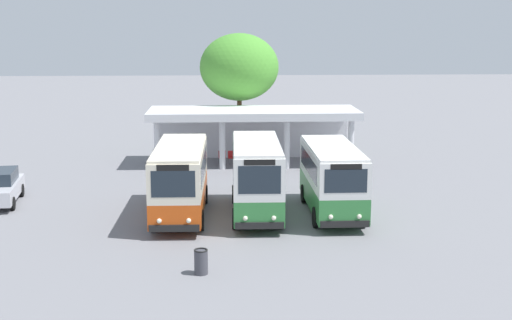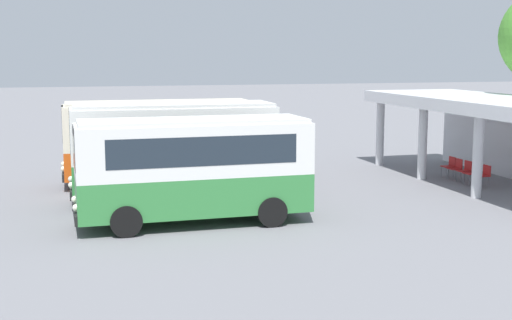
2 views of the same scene
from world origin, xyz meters
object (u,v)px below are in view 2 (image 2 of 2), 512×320
object	(u,v)px
waiting_chair_middle_seat	(466,169)
waiting_chair_fifth_seat	(484,174)
city_bus_middle_cream	(193,166)
city_bus_second_in_row	(174,148)
parked_car_flank	(187,135)
waiting_chair_end_by_column	(450,165)
waiting_chair_second_from_end	(456,167)
city_bus_nearest_orange	(159,138)
waiting_chair_fourth_seat	(473,172)

from	to	relation	value
waiting_chair_middle_seat	waiting_chair_fifth_seat	xyz separation A→B (m)	(1.16, 0.07, 0.00)
city_bus_middle_cream	waiting_chair_middle_seat	size ratio (longest dim) A/B	8.11
city_bus_second_in_row	parked_car_flank	world-z (taller)	city_bus_second_in_row
parked_car_flank	waiting_chair_end_by_column	distance (m)	14.11
waiting_chair_second_from_end	city_bus_second_in_row	bearing A→B (deg)	-85.20
city_bus_nearest_orange	city_bus_second_in_row	distance (m)	3.46
city_bus_nearest_orange	waiting_chair_middle_seat	xyz separation A→B (m)	(3.06, 11.73, -1.27)
city_bus_nearest_orange	waiting_chair_second_from_end	size ratio (longest dim) A/B	8.64
city_bus_nearest_orange	waiting_chair_end_by_column	xyz separation A→B (m)	(1.90, 11.72, -1.27)
waiting_chair_end_by_column	waiting_chair_fifth_seat	size ratio (longest dim) A/B	1.00
city_bus_second_in_row	parked_car_flank	xyz separation A→B (m)	(-12.42, 2.69, -1.04)
city_bus_middle_cream	waiting_chair_fourth_seat	bearing A→B (deg)	105.71
waiting_chair_end_by_column	waiting_chair_fourth_seat	distance (m)	1.75
waiting_chair_end_by_column	waiting_chair_second_from_end	size ratio (longest dim) A/B	1.00
parked_car_flank	waiting_chair_fifth_seat	xyz separation A→B (m)	(13.18, 9.09, -0.31)
city_bus_second_in_row	city_bus_middle_cream	bearing A→B (deg)	0.28
parked_car_flank	waiting_chair_fifth_seat	distance (m)	16.02
waiting_chair_middle_seat	waiting_chair_fifth_seat	world-z (taller)	same
waiting_chair_middle_seat	waiting_chair_fourth_seat	size ratio (longest dim) A/B	1.00
city_bus_nearest_orange	city_bus_middle_cream	bearing A→B (deg)	0.33
city_bus_second_in_row	parked_car_flank	bearing A→B (deg)	167.79
city_bus_middle_cream	waiting_chair_fifth_seat	world-z (taller)	city_bus_middle_cream
waiting_chair_fourth_seat	city_bus_nearest_orange	bearing A→B (deg)	-107.33
city_bus_nearest_orange	city_bus_middle_cream	xyz separation A→B (m)	(6.92, 0.04, -0.04)
city_bus_middle_cream	waiting_chair_end_by_column	distance (m)	12.77
city_bus_middle_cream	waiting_chair_fifth_seat	xyz separation A→B (m)	(-2.69, 11.76, -1.23)
parked_car_flank	waiting_chair_fourth_seat	world-z (taller)	parked_car_flank
waiting_chair_fourth_seat	waiting_chair_fifth_seat	world-z (taller)	same
city_bus_second_in_row	waiting_chair_fifth_seat	distance (m)	11.88
waiting_chair_middle_seat	waiting_chair_fifth_seat	bearing A→B (deg)	3.65
city_bus_second_in_row	waiting_chair_fourth_seat	bearing A→B (deg)	89.09
city_bus_middle_cream	waiting_chair_second_from_end	size ratio (longest dim) A/B	8.11
city_bus_nearest_orange	city_bus_second_in_row	size ratio (longest dim) A/B	1.05
city_bus_middle_cream	parked_car_flank	distance (m)	16.13
city_bus_second_in_row	waiting_chair_middle_seat	world-z (taller)	city_bus_second_in_row
parked_car_flank	waiting_chair_end_by_column	size ratio (longest dim) A/B	5.26
city_bus_middle_cream	city_bus_nearest_orange	bearing A→B (deg)	-179.67
waiting_chair_second_from_end	city_bus_nearest_orange	bearing A→B (deg)	-101.99
waiting_chair_end_by_column	waiting_chair_middle_seat	world-z (taller)	same
city_bus_second_in_row	waiting_chair_middle_seat	distance (m)	11.79
city_bus_middle_cream	waiting_chair_fourth_seat	xyz separation A→B (m)	(-3.27, 11.64, -1.23)
waiting_chair_second_from_end	waiting_chair_fifth_seat	xyz separation A→B (m)	(1.74, 0.12, 0.00)
city_bus_nearest_orange	waiting_chair_fifth_seat	world-z (taller)	city_bus_nearest_orange
city_bus_nearest_orange	waiting_chair_second_from_end	distance (m)	12.01
waiting_chair_middle_seat	waiting_chair_fourth_seat	world-z (taller)	same
parked_car_flank	waiting_chair_fourth_seat	size ratio (longest dim) A/B	5.26
city_bus_nearest_orange	waiting_chair_middle_seat	size ratio (longest dim) A/B	8.64
city_bus_nearest_orange	waiting_chair_end_by_column	size ratio (longest dim) A/B	8.64
city_bus_middle_cream	waiting_chair_end_by_column	size ratio (longest dim) A/B	8.11
waiting_chair_middle_seat	waiting_chair_fourth_seat	distance (m)	0.58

